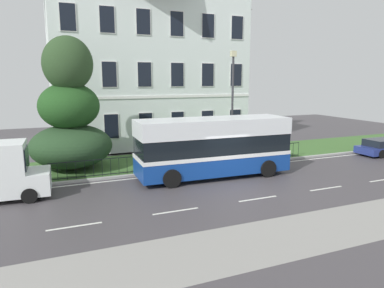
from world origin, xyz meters
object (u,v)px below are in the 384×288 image
object	(u,v)px
evergreen_tree	(70,119)
street_lamp_post	(232,99)
litter_bin	(275,148)
single_decker_bus	(213,146)
georgian_townhouse	(143,57)

from	to	relation	value
evergreen_tree	street_lamp_post	distance (m)	10.16
litter_bin	evergreen_tree	bearing A→B (deg)	172.30
single_decker_bus	litter_bin	bearing A→B (deg)	24.27
evergreen_tree	single_decker_bus	size ratio (longest dim) A/B	0.88
single_decker_bus	street_lamp_post	world-z (taller)	street_lamp_post
evergreen_tree	single_decker_bus	xyz separation A→B (m)	(7.18, -4.25, -1.41)
georgian_townhouse	single_decker_bus	bearing A→B (deg)	-87.69
evergreen_tree	street_lamp_post	xyz separation A→B (m)	(10.04, -1.19, 1.01)
single_decker_bus	street_lamp_post	distance (m)	4.84
georgian_townhouse	litter_bin	xyz separation A→B (m)	(6.48, -10.33, -6.54)
street_lamp_post	litter_bin	distance (m)	4.65
evergreen_tree	litter_bin	size ratio (longest dim) A/B	6.36
georgian_townhouse	single_decker_bus	world-z (taller)	georgian_townhouse
single_decker_bus	litter_bin	size ratio (longest dim) A/B	7.19
evergreen_tree	litter_bin	bearing A→B (deg)	-7.70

